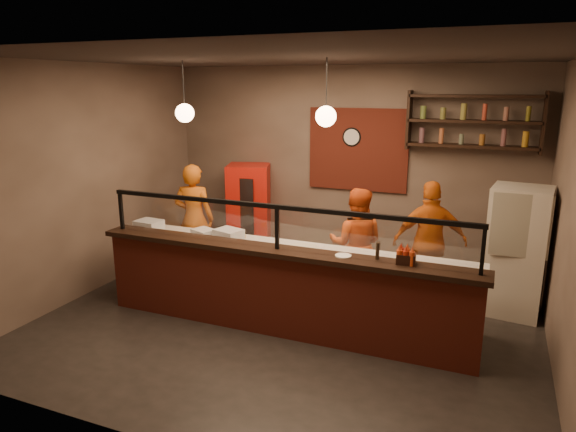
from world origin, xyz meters
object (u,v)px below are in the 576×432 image
at_px(fridge, 516,251).
at_px(red_cooler, 249,211).
at_px(condiment_caddy, 406,259).
at_px(pizza_dough, 302,248).
at_px(wall_clock, 352,137).
at_px(pepper_mill, 378,251).
at_px(cook_left, 194,219).
at_px(cook_mid, 356,244).
at_px(cook_right, 430,242).

distance_m(fridge, red_cooler, 4.26).
bearing_deg(condiment_caddy, pizza_dough, 159.48).
bearing_deg(condiment_caddy, wall_clock, 116.80).
xyz_separation_m(fridge, pepper_mill, (-1.44, -1.62, 0.32)).
xyz_separation_m(condiment_caddy, pepper_mill, (-0.31, 0.02, 0.04)).
height_order(fridge, pizza_dough, fridge).
distance_m(cook_left, cook_mid, 2.64).
xyz_separation_m(wall_clock, red_cooler, (-1.69, -0.31, -1.30)).
relative_size(cook_left, red_cooler, 1.08).
relative_size(red_cooler, pizza_dough, 3.61).
height_order(cook_left, condiment_caddy, cook_left).
bearing_deg(pepper_mill, cook_left, 156.81).
xyz_separation_m(cook_left, fridge, (4.65, 0.25, -0.03)).
bearing_deg(wall_clock, red_cooler, -169.59).
relative_size(cook_mid, pepper_mill, 8.30).
distance_m(cook_right, fridge, 1.07).
bearing_deg(fridge, wall_clock, 163.85).
height_order(condiment_caddy, pepper_mill, pepper_mill).
distance_m(cook_left, condiment_caddy, 3.79).
relative_size(cook_left, cook_right, 1.03).
distance_m(red_cooler, condiment_caddy, 3.90).
relative_size(cook_right, pepper_mill, 8.86).
xyz_separation_m(wall_clock, pizza_dough, (-0.00, -2.19, -1.19)).
distance_m(cook_mid, condiment_caddy, 1.62).
height_order(red_cooler, pizza_dough, red_cooler).
bearing_deg(cook_mid, pepper_mill, 105.50).
distance_m(cook_mid, fridge, 2.04).
xyz_separation_m(wall_clock, cook_mid, (0.48, -1.40, -1.32)).
bearing_deg(cook_mid, fridge, -179.07).
relative_size(cook_left, fridge, 1.03).
height_order(cook_left, pepper_mill, cook_left).
bearing_deg(wall_clock, pizza_dough, -90.07).
xyz_separation_m(pizza_dough, condiment_caddy, (1.37, -0.51, 0.21)).
bearing_deg(red_cooler, condiment_caddy, -56.37).
bearing_deg(red_cooler, pepper_mill, -59.15).
relative_size(cook_mid, cook_right, 0.94).
relative_size(cook_mid, fridge, 0.94).
bearing_deg(cook_left, cook_mid, 166.51).
distance_m(wall_clock, cook_right, 2.19).
bearing_deg(cook_left, pepper_mill, 145.12).
bearing_deg(red_cooler, cook_mid, -44.81).
relative_size(wall_clock, fridge, 0.18).
relative_size(pizza_dough, pepper_mill, 2.35).
height_order(wall_clock, condiment_caddy, wall_clock).
xyz_separation_m(cook_left, pepper_mill, (3.21, -1.37, 0.29)).
bearing_deg(pepper_mill, red_cooler, 139.10).
bearing_deg(pepper_mill, condiment_caddy, -3.90).
xyz_separation_m(fridge, pizza_dough, (-2.50, -1.13, 0.07)).
distance_m(wall_clock, pizza_dough, 2.50).
xyz_separation_m(cook_right, pepper_mill, (-0.37, -1.60, 0.32)).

